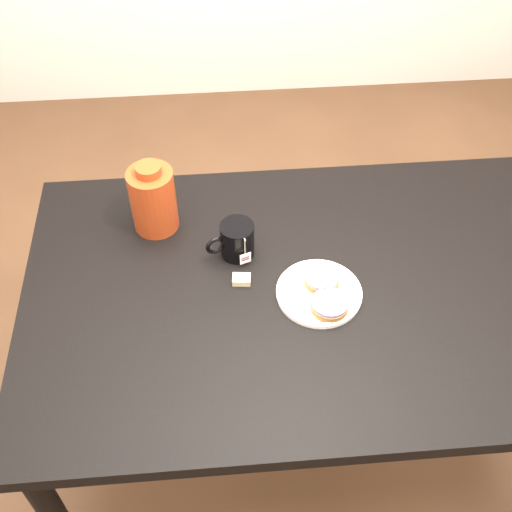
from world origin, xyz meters
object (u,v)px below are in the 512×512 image
plate (319,292)px  teabag_pouch (241,279)px  bagel_back (322,279)px  bagel_package (153,199)px  mug (236,240)px  table (302,307)px  bagel_front (330,305)px

plate → teabag_pouch: teabag_pouch is taller
bagel_back → bagel_package: size_ratio=0.43×
bagel_back → mug: size_ratio=0.63×
plate → bagel_package: bagel_package is taller
mug → bagel_back: bearing=-52.7°
table → plate: plate is taller
bagel_back → bagel_front: bearing=-86.0°
bagel_back → table: bearing=179.8°
table → bagel_package: size_ratio=6.83×
table → teabag_pouch: (-0.15, 0.03, 0.09)m
plate → bagel_front: size_ratio=1.65×
bagel_back → teabag_pouch: size_ratio=1.97×
bagel_back → mug: 0.24m
table → teabag_pouch: bearing=169.5°
bagel_back → bagel_front: size_ratio=0.69×
teabag_pouch → table: bearing=-10.5°
bagel_front → teabag_pouch: bagel_front is taller
plate → bagel_back: 0.03m
plate → mug: mug is taller
bagel_front → teabag_pouch: bearing=151.6°
mug → bagel_package: 0.25m
bagel_front → mug: bearing=134.9°
teabag_pouch → mug: bearing=93.1°
table → mug: size_ratio=10.03×
plate → bagel_back: size_ratio=2.39×
mug → bagel_package: bagel_package is taller
plate → bagel_package: bearing=145.4°
table → bagel_front: 0.14m
table → bagel_back: bearing=-0.2°
teabag_pouch → plate: bearing=-16.7°
bagel_package → plate: bearing=-34.6°
mug → teabag_pouch: 0.11m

